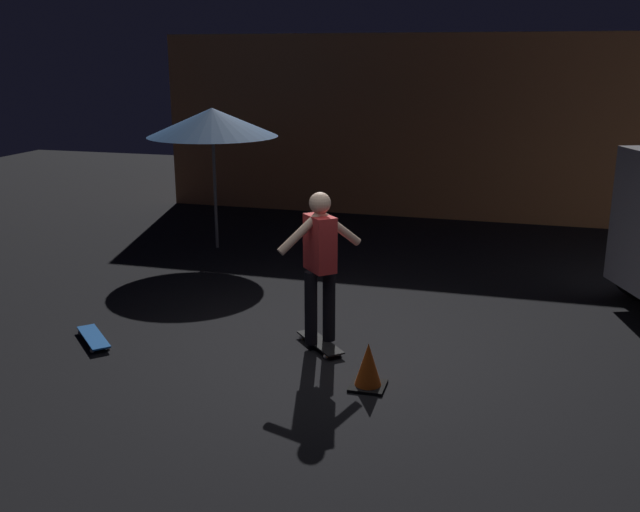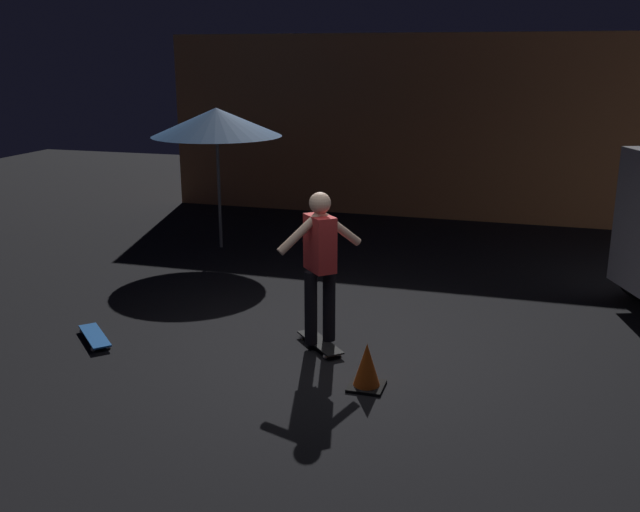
# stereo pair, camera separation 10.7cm
# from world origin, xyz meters

# --- Properties ---
(ground_plane) EXTENTS (28.00, 28.00, 0.00)m
(ground_plane) POSITION_xyz_m (0.00, 0.00, 0.00)
(ground_plane) COLOR black
(low_building) EXTENTS (11.33, 4.04, 3.51)m
(low_building) POSITION_xyz_m (0.28, 9.08, 1.75)
(low_building) COLOR #C67A47
(low_building) RESTS_ON ground_plane
(patio_umbrella) EXTENTS (2.10, 2.10, 2.30)m
(patio_umbrella) POSITION_xyz_m (-3.03, 3.87, 2.07)
(patio_umbrella) COLOR slate
(patio_umbrella) RESTS_ON ground_plane
(skateboard_ridden) EXTENTS (0.68, 0.71, 0.07)m
(skateboard_ridden) POSITION_xyz_m (-0.22, 0.26, 0.06)
(skateboard_ridden) COLOR black
(skateboard_ridden) RESTS_ON ground_plane
(skateboard_spare) EXTENTS (0.70, 0.69, 0.07)m
(skateboard_spare) POSITION_xyz_m (-2.72, -0.29, 0.06)
(skateboard_spare) COLOR #1959B2
(skateboard_spare) RESTS_ON ground_plane
(skater) EXTENTS (0.78, 0.73, 1.67)m
(skater) POSITION_xyz_m (-0.22, 0.26, 1.04)
(skater) COLOR black
(skater) RESTS_ON skateboard_ridden
(traffic_cone) EXTENTS (0.34, 0.34, 0.46)m
(traffic_cone) POSITION_xyz_m (0.49, -0.56, 0.21)
(traffic_cone) COLOR black
(traffic_cone) RESTS_ON ground_plane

